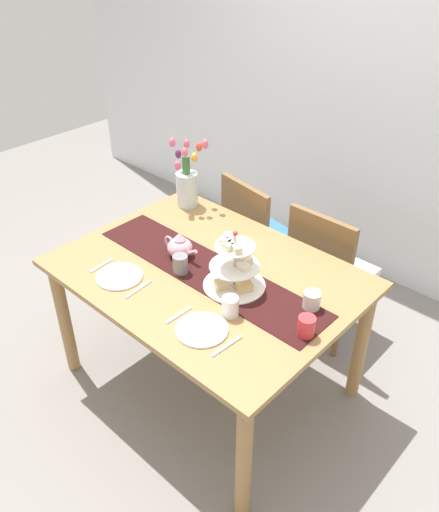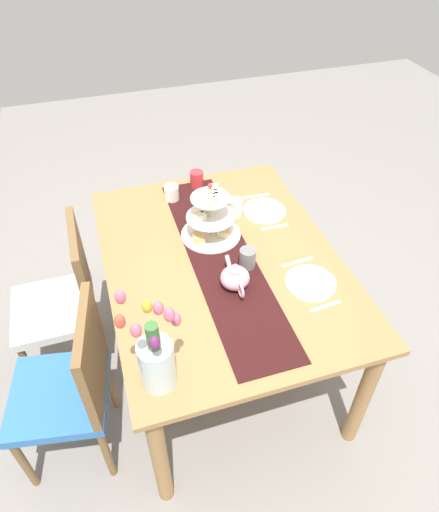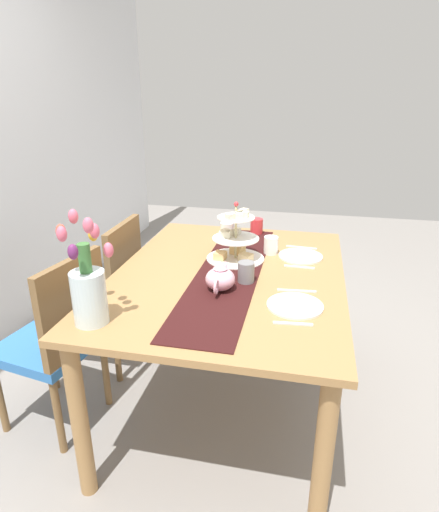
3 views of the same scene
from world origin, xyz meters
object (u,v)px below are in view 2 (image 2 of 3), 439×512
object	(u,v)px
tiered_cake_stand	(210,219)
mug_orange	(197,179)
teapot	(235,277)
knife_right	(255,196)
mug_white_text	(235,207)
fork_left	(325,306)
dinner_plate_right	(264,211)
chair_right	(65,297)
fork_right	(274,227)
dinner_plate_left	(311,283)
mug_grey	(248,258)
chair_left	(72,384)
tulip_vase	(156,357)
cream_jug	(172,193)
dining_table	(221,274)
knife_left	(297,262)

from	to	relation	value
tiered_cake_stand	mug_orange	distance (m)	0.45
teapot	knife_right	bearing A→B (deg)	-27.74
knife_right	mug_white_text	xyz separation A→B (m)	(-0.13, 0.16, 0.04)
fork_left	mug_white_text	size ratio (longest dim) A/B	1.58
fork_left	dinner_plate_right	distance (m)	0.71
chair_right	fork_right	bearing A→B (deg)	-95.12
dinner_plate_left	mug_grey	bearing A→B (deg)	50.53
chair_left	mug_grey	xyz separation A→B (m)	(0.21, -0.87, 0.33)
chair_right	fork_left	bearing A→B (deg)	-121.15
tulip_vase	mug_white_text	xyz separation A→B (m)	(0.87, -0.59, -0.10)
cream_jug	dining_table	bearing A→B (deg)	-167.84
fork_right	tiered_cake_stand	bearing A→B (deg)	83.16
knife_left	tiered_cake_stand	bearing A→B (deg)	46.42
fork_left	mug_grey	size ratio (longest dim) A/B	1.58
teapot	mug_grey	xyz separation A→B (m)	(0.11, -0.10, -0.01)
dinner_plate_left	mug_white_text	bearing A→B (deg)	15.26
chair_left	dining_table	bearing A→B (deg)	-68.98
dining_table	mug_white_text	distance (m)	0.38
tulip_vase	dinner_plate_right	size ratio (longest dim) A/B	1.87
fork_left	knife_left	world-z (taller)	same
knife_left	fork_right	xyz separation A→B (m)	(0.28, 0.00, 0.00)
tulip_vase	dinner_plate_left	distance (m)	0.81
chair_right	mug_orange	xyz separation A→B (m)	(0.39, -0.82, 0.32)
cream_jug	mug_white_text	distance (m)	0.37
mug_grey	mug_white_text	bearing A→B (deg)	-10.42
teapot	dinner_plate_left	size ratio (longest dim) A/B	1.04
teapot	dinner_plate_left	distance (m)	0.34
cream_jug	knife_right	bearing A→B (deg)	-103.98
fork_right	mug_orange	world-z (taller)	mug_orange
mug_grey	dinner_plate_left	bearing A→B (deg)	-129.47
fork_left	knife_left	xyz separation A→B (m)	(0.29, 0.00, 0.00)
knife_left	mug_white_text	world-z (taller)	mug_white_text
fork_right	knife_right	bearing A→B (deg)	0.00
knife_left	dinner_plate_right	bearing A→B (deg)	0.00
tiered_cake_stand	mug_white_text	xyz separation A→B (m)	(0.13, -0.17, -0.05)
tiered_cake_stand	dinner_plate_left	world-z (taller)	tiered_cake_stand
chair_right	tulip_vase	world-z (taller)	tulip_vase
teapot	mug_white_text	distance (m)	0.53
tulip_vase	mug_orange	size ratio (longest dim) A/B	4.53
tiered_cake_stand	dinner_plate_left	size ratio (longest dim) A/B	1.32
tiered_cake_stand	teapot	world-z (taller)	tiered_cake_stand
dining_table	fork_left	xyz separation A→B (m)	(-0.43, -0.33, 0.11)
tulip_vase	mug_orange	distance (m)	1.29
knife_right	dinner_plate_left	bearing A→B (deg)	180.00
mug_grey	mug_orange	world-z (taller)	mug_grey
dining_table	dinner_plate_right	bearing A→B (deg)	-49.07
dining_table	knife_right	distance (m)	0.55
dinner_plate_right	mug_white_text	size ratio (longest dim) A/B	2.42
chair_right	mug_grey	distance (m)	0.98
knife_right	dining_table	bearing A→B (deg)	142.57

